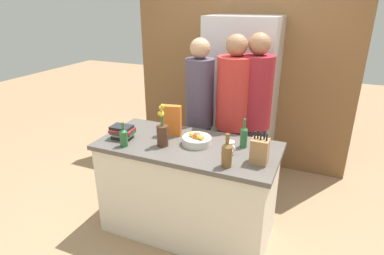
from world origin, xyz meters
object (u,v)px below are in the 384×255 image
(cereal_box, at_px, (172,120))
(bottle_wine, at_px, (244,136))
(knife_block, at_px, (260,151))
(bottle_oil, at_px, (227,154))
(person_at_sink, at_px, (199,111))
(refrigerator, at_px, (240,100))
(book_stack, at_px, (122,132))
(bottle_vinegar, at_px, (124,137))
(coffee_mug, at_px, (230,147))
(person_in_blue, at_px, (233,113))
(person_in_red_tee, at_px, (254,112))
(flower_vase, at_px, (162,133))
(fruit_bowl, at_px, (197,140))

(cereal_box, distance_m, bottle_wine, 0.67)
(knife_block, relative_size, bottle_oil, 1.00)
(cereal_box, bearing_deg, person_at_sink, 82.27)
(refrigerator, xyz_separation_m, person_at_sink, (-0.26, -0.65, 0.03))
(knife_block, distance_m, book_stack, 1.23)
(refrigerator, height_order, bottle_vinegar, refrigerator)
(refrigerator, relative_size, knife_block, 7.20)
(bottle_wine, bearing_deg, refrigerator, 106.54)
(coffee_mug, xyz_separation_m, person_in_blue, (-0.17, 0.66, 0.05))
(bottle_vinegar, distance_m, bottle_wine, 1.01)
(bottle_vinegar, bearing_deg, bottle_wine, 22.18)
(cereal_box, distance_m, book_stack, 0.46)
(bottle_oil, height_order, person_in_blue, person_in_blue)
(refrigerator, bearing_deg, person_in_red_tee, -62.13)
(bottle_wine, bearing_deg, bottle_oil, -94.36)
(knife_block, relative_size, cereal_box, 0.93)
(knife_block, bearing_deg, bottle_oil, -144.56)
(cereal_box, bearing_deg, person_in_red_tee, 43.83)
(knife_block, distance_m, cereal_box, 0.88)
(bottle_oil, bearing_deg, person_at_sink, 123.10)
(knife_block, relative_size, bottle_vinegar, 1.24)
(flower_vase, bearing_deg, person_in_red_tee, 54.73)
(fruit_bowl, height_order, flower_vase, flower_vase)
(refrigerator, xyz_separation_m, knife_block, (0.52, -1.37, 0.04))
(bottle_oil, distance_m, bottle_wine, 0.38)
(bottle_oil, xyz_separation_m, bottle_wine, (0.03, 0.38, -0.00))
(bottle_wine, xyz_separation_m, person_in_blue, (-0.24, 0.51, 0.00))
(refrigerator, bearing_deg, coffee_mug, -78.39)
(coffee_mug, distance_m, bottle_vinegar, 0.89)
(book_stack, relative_size, person_in_blue, 0.12)
(flower_vase, relative_size, coffee_mug, 3.62)
(fruit_bowl, relative_size, person_in_blue, 0.15)
(bottle_wine, bearing_deg, person_in_blue, 115.22)
(fruit_bowl, xyz_separation_m, person_at_sink, (-0.22, 0.60, 0.05))
(flower_vase, xyz_separation_m, person_in_red_tee, (0.59, 0.83, -0.00))
(person_at_sink, bearing_deg, person_in_blue, -24.31)
(book_stack, height_order, person_in_red_tee, person_in_red_tee)
(knife_block, height_order, coffee_mug, knife_block)
(bottle_wine, bearing_deg, book_stack, -166.76)
(bottle_vinegar, relative_size, bottle_wine, 0.84)
(fruit_bowl, bearing_deg, knife_block, -12.50)
(book_stack, xyz_separation_m, person_in_red_tee, (0.99, 0.84, 0.06))
(cereal_box, relative_size, book_stack, 1.31)
(cereal_box, xyz_separation_m, coffee_mug, (0.59, -0.14, -0.09))
(cereal_box, xyz_separation_m, bottle_vinegar, (-0.27, -0.38, -0.06))
(book_stack, bearing_deg, fruit_bowl, 11.99)
(knife_block, xyz_separation_m, person_in_blue, (-0.42, 0.74, 0.00))
(refrigerator, distance_m, person_at_sink, 0.70)
(knife_block, xyz_separation_m, person_in_red_tee, (-0.23, 0.82, 0.02))
(refrigerator, relative_size, flower_vase, 5.07)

